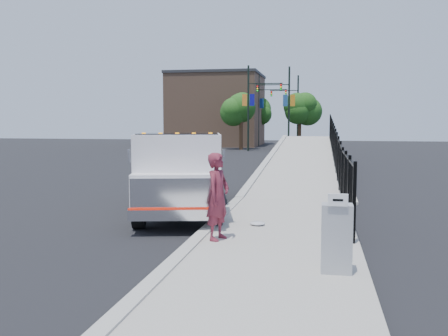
# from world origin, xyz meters

# --- Properties ---
(ground) EXTENTS (120.00, 120.00, 0.00)m
(ground) POSITION_xyz_m (0.00, 0.00, 0.00)
(ground) COLOR black
(ground) RESTS_ON ground
(sidewalk) EXTENTS (3.55, 12.00, 0.12)m
(sidewalk) POSITION_xyz_m (1.93, -2.00, 0.06)
(sidewalk) COLOR #9E998E
(sidewalk) RESTS_ON ground
(curb) EXTENTS (0.30, 12.00, 0.16)m
(curb) POSITION_xyz_m (0.00, -2.00, 0.08)
(curb) COLOR #ADAAA3
(curb) RESTS_ON ground
(ramp) EXTENTS (3.95, 24.06, 3.19)m
(ramp) POSITION_xyz_m (2.12, 16.00, 0.00)
(ramp) COLOR #9E998E
(ramp) RESTS_ON ground
(iron_fence) EXTENTS (0.10, 28.00, 1.80)m
(iron_fence) POSITION_xyz_m (3.55, 12.00, 0.90)
(iron_fence) COLOR black
(iron_fence) RESTS_ON ground
(truck) EXTENTS (4.01, 7.78, 2.55)m
(truck) POSITION_xyz_m (-1.51, 1.84, 1.43)
(truck) COLOR black
(truck) RESTS_ON ground
(worker) EXTENTS (0.67, 0.84, 2.01)m
(worker) POSITION_xyz_m (0.50, -2.22, 1.13)
(worker) COLOR maroon
(worker) RESTS_ON sidewalk
(utility_cabinet) EXTENTS (0.55, 0.40, 1.25)m
(utility_cabinet) POSITION_xyz_m (3.10, -4.26, 0.75)
(utility_cabinet) COLOR gray
(utility_cabinet) RESTS_ON sidewalk
(arrow_sign) EXTENTS (0.35, 0.04, 0.22)m
(arrow_sign) POSITION_xyz_m (3.10, -4.48, 1.48)
(arrow_sign) COLOR white
(arrow_sign) RESTS_ON utility_cabinet
(debris) EXTENTS (0.40, 0.40, 0.10)m
(debris) POSITION_xyz_m (1.20, -0.46, 0.17)
(debris) COLOR silver
(debris) RESTS_ON sidewalk
(light_pole_0) EXTENTS (3.77, 0.22, 8.00)m
(light_pole_0) POSITION_xyz_m (-3.55, 33.37, 4.36)
(light_pole_0) COLOR black
(light_pole_0) RESTS_ON ground
(light_pole_1) EXTENTS (3.78, 0.22, 8.00)m
(light_pole_1) POSITION_xyz_m (-0.47, 35.13, 4.36)
(light_pole_1) COLOR black
(light_pole_1) RESTS_ON ground
(light_pole_2) EXTENTS (3.77, 0.22, 8.00)m
(light_pole_2) POSITION_xyz_m (-3.71, 42.73, 4.36)
(light_pole_2) COLOR black
(light_pole_2) RESTS_ON ground
(light_pole_3) EXTENTS (3.78, 0.22, 8.00)m
(light_pole_3) POSITION_xyz_m (-0.03, 44.58, 4.36)
(light_pole_3) COLOR black
(light_pole_3) RESTS_ON ground
(tree_0) EXTENTS (3.01, 3.01, 5.50)m
(tree_0) POSITION_xyz_m (-4.86, 35.47, 3.96)
(tree_0) COLOR #382314
(tree_0) RESTS_ON ground
(tree_1) EXTENTS (2.73, 2.73, 5.36)m
(tree_1) POSITION_xyz_m (0.74, 38.80, 3.95)
(tree_1) COLOR #382314
(tree_1) RESTS_ON ground
(tree_2) EXTENTS (3.08, 3.08, 5.54)m
(tree_2) POSITION_xyz_m (-4.58, 47.44, 3.97)
(tree_2) COLOR #382314
(tree_2) RESTS_ON ground
(building) EXTENTS (10.00, 10.00, 8.00)m
(building) POSITION_xyz_m (-9.00, 44.00, 4.00)
(building) COLOR #8C664C
(building) RESTS_ON ground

